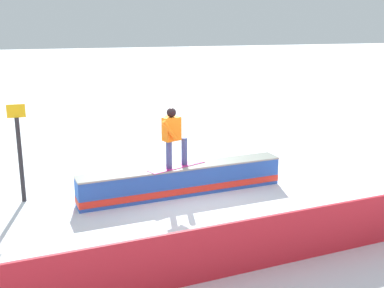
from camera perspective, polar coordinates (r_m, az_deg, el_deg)
ground_plane at (r=11.67m, az=-1.10°, el=-5.96°), size 120.00×120.00×0.00m
grind_box at (r=11.56m, az=-1.11°, el=-4.47°), size 5.08×1.09×0.71m
snowboarder at (r=11.12m, az=-2.26°, el=1.00°), size 1.49×0.84×1.44m
safety_fence at (r=8.15m, az=6.46°, el=-11.97°), size 10.39×1.14×0.94m
trail_marker at (r=11.54m, az=-19.78°, el=-0.76°), size 0.40×0.10×2.28m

